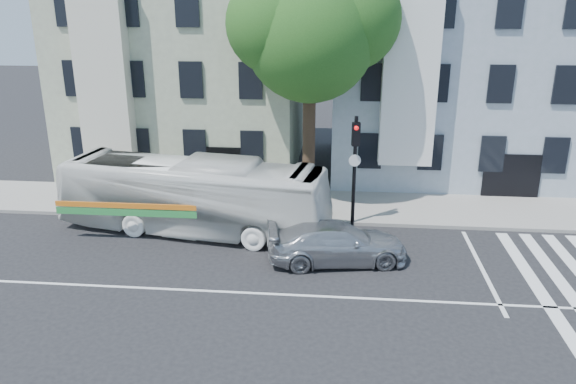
# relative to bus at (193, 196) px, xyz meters

# --- Properties ---
(ground) EXTENTS (120.00, 120.00, 0.00)m
(ground) POSITION_rel_bus_xyz_m (4.39, -4.85, -1.52)
(ground) COLOR black
(ground) RESTS_ON ground
(sidewalk_far) EXTENTS (80.00, 4.00, 0.15)m
(sidewalk_far) POSITION_rel_bus_xyz_m (4.39, 3.15, -1.45)
(sidewalk_far) COLOR gray
(sidewalk_far) RESTS_ON ground
(building_left) EXTENTS (12.00, 10.00, 11.00)m
(building_left) POSITION_rel_bus_xyz_m (-2.61, 10.15, 3.98)
(building_left) COLOR #9B9F85
(building_left) RESTS_ON ground
(building_right) EXTENTS (12.00, 10.00, 11.00)m
(building_right) POSITION_rel_bus_xyz_m (11.39, 10.15, 3.98)
(building_right) COLOR #8B9BA6
(building_right) RESTS_ON ground
(street_tree) EXTENTS (7.30, 5.90, 11.10)m
(street_tree) POSITION_rel_bus_xyz_m (4.45, 3.89, 6.31)
(street_tree) COLOR #2D2116
(street_tree) RESTS_ON ground
(bus) EXTENTS (4.34, 11.21, 3.05)m
(bus) POSITION_rel_bus_xyz_m (0.00, 0.00, 0.00)
(bus) COLOR silver
(bus) RESTS_ON ground
(sedan) EXTENTS (2.84, 5.25, 1.45)m
(sedan) POSITION_rel_bus_xyz_m (5.79, -2.25, -0.80)
(sedan) COLOR #B2B4B9
(sedan) RESTS_ON ground
(hedge) EXTENTS (8.52, 2.31, 0.70)m
(hedge) POSITION_rel_bus_xyz_m (0.83, 1.95, -1.02)
(hedge) COLOR #23541B
(hedge) RESTS_ON sidewalk_far
(traffic_signal) EXTENTS (0.48, 0.55, 4.62)m
(traffic_signal) POSITION_rel_bus_xyz_m (6.39, 1.09, 1.46)
(traffic_signal) COLOR black
(traffic_signal) RESTS_ON ground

